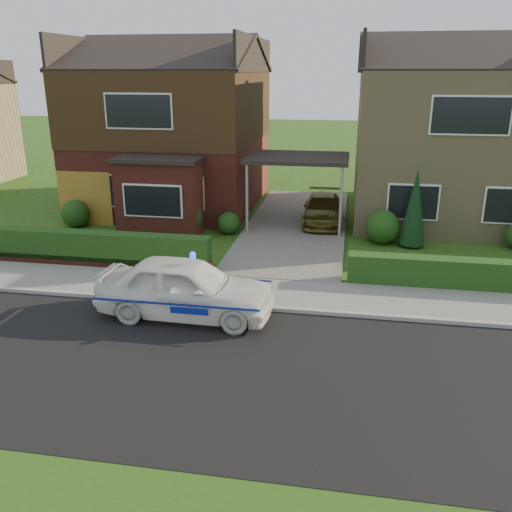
# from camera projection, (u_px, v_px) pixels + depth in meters

# --- Properties ---
(ground) EXTENTS (120.00, 120.00, 0.00)m
(ground) POSITION_uv_depth(u_px,v_px,m) (241.00, 372.00, 11.00)
(ground) COLOR #214612
(ground) RESTS_ON ground
(road) EXTENTS (60.00, 6.00, 0.02)m
(road) POSITION_uv_depth(u_px,v_px,m) (241.00, 372.00, 11.00)
(road) COLOR black
(road) RESTS_ON ground
(kerb) EXTENTS (60.00, 0.16, 0.12)m
(kerb) POSITION_uv_depth(u_px,v_px,m) (264.00, 308.00, 13.83)
(kerb) COLOR #9E9993
(kerb) RESTS_ON ground
(sidewalk) EXTENTS (60.00, 2.00, 0.10)m
(sidewalk) POSITION_uv_depth(u_px,v_px,m) (270.00, 293.00, 14.81)
(sidewalk) COLOR slate
(sidewalk) RESTS_ON ground
(driveway) EXTENTS (3.80, 12.00, 0.12)m
(driveway) POSITION_uv_depth(u_px,v_px,m) (296.00, 225.00, 21.23)
(driveway) COLOR #666059
(driveway) RESTS_ON ground
(house_left) EXTENTS (7.50, 9.53, 7.25)m
(house_left) POSITION_uv_depth(u_px,v_px,m) (173.00, 119.00, 23.66)
(house_left) COLOR maroon
(house_left) RESTS_ON ground
(house_right) EXTENTS (7.50, 8.06, 7.25)m
(house_right) POSITION_uv_depth(u_px,v_px,m) (449.00, 127.00, 21.91)
(house_right) COLOR tan
(house_right) RESTS_ON ground
(carport_link) EXTENTS (3.80, 3.00, 2.77)m
(carport_link) POSITION_uv_depth(u_px,v_px,m) (298.00, 159.00, 20.35)
(carport_link) COLOR black
(carport_link) RESTS_ON ground
(garage_door) EXTENTS (2.20, 0.10, 2.10)m
(garage_door) POSITION_uv_depth(u_px,v_px,m) (85.00, 198.00, 21.28)
(garage_door) COLOR olive
(garage_door) RESTS_ON ground
(dwarf_wall) EXTENTS (7.70, 0.25, 0.36)m
(dwarf_wall) POSITION_uv_depth(u_px,v_px,m) (92.00, 262.00, 16.83)
(dwarf_wall) COLOR maroon
(dwarf_wall) RESTS_ON ground
(hedge_left) EXTENTS (7.50, 0.55, 0.90)m
(hedge_left) POSITION_uv_depth(u_px,v_px,m) (95.00, 266.00, 17.02)
(hedge_left) COLOR #153511
(hedge_left) RESTS_ON ground
(hedge_right) EXTENTS (7.50, 0.55, 0.80)m
(hedge_right) POSITION_uv_depth(u_px,v_px,m) (483.00, 291.00, 15.04)
(hedge_right) COLOR #153511
(hedge_right) RESTS_ON ground
(shrub_left_far) EXTENTS (1.08, 1.08, 1.08)m
(shrub_left_far) POSITION_uv_depth(u_px,v_px,m) (75.00, 214.00, 21.06)
(shrub_left_far) COLOR #153511
(shrub_left_far) RESTS_ON ground
(shrub_left_mid) EXTENTS (1.32, 1.32, 1.32)m
(shrub_left_mid) POSITION_uv_depth(u_px,v_px,m) (185.00, 217.00, 20.10)
(shrub_left_mid) COLOR #153511
(shrub_left_mid) RESTS_ON ground
(shrub_left_near) EXTENTS (0.84, 0.84, 0.84)m
(shrub_left_near) POSITION_uv_depth(u_px,v_px,m) (229.00, 223.00, 20.20)
(shrub_left_near) COLOR #153511
(shrub_left_near) RESTS_ON ground
(shrub_right_near) EXTENTS (1.20, 1.20, 1.20)m
(shrub_right_near) POSITION_uv_depth(u_px,v_px,m) (383.00, 227.00, 19.05)
(shrub_right_near) COLOR #153511
(shrub_right_near) RESTS_ON ground
(conifer_a) EXTENTS (0.90, 0.90, 2.60)m
(conifer_a) POSITION_uv_depth(u_px,v_px,m) (414.00, 210.00, 18.47)
(conifer_a) COLOR black
(conifer_a) RESTS_ON ground
(police_car) EXTENTS (4.02, 4.42, 1.65)m
(police_car) POSITION_uv_depth(u_px,v_px,m) (186.00, 288.00, 13.30)
(police_car) COLOR white
(police_car) RESTS_ON ground
(driveway_car) EXTENTS (1.61, 3.75, 1.08)m
(driveway_car) POSITION_uv_depth(u_px,v_px,m) (323.00, 209.00, 21.26)
(driveway_car) COLOR brown
(driveway_car) RESTS_ON driveway
(potted_plant_a) EXTENTS (0.44, 0.30, 0.83)m
(potted_plant_a) POSITION_uv_depth(u_px,v_px,m) (108.00, 243.00, 17.85)
(potted_plant_a) COLOR gray
(potted_plant_a) RESTS_ON ground
(potted_plant_b) EXTENTS (0.55, 0.50, 0.84)m
(potted_plant_b) POSITION_uv_depth(u_px,v_px,m) (154.00, 225.00, 19.93)
(potted_plant_b) COLOR gray
(potted_plant_b) RESTS_ON ground
(potted_plant_c) EXTENTS (0.46, 0.46, 0.70)m
(potted_plant_c) POSITION_uv_depth(u_px,v_px,m) (170.00, 254.00, 17.05)
(potted_plant_c) COLOR gray
(potted_plant_c) RESTS_ON ground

